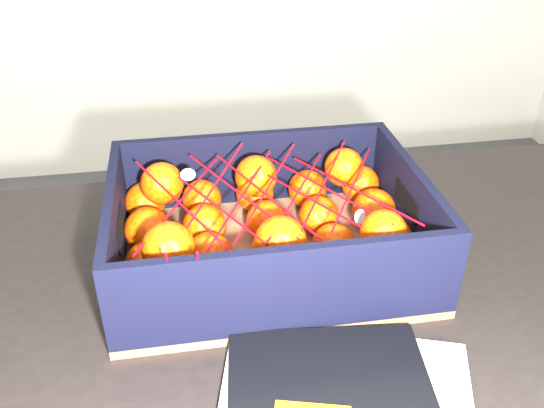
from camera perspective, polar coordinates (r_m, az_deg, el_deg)
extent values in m
cube|color=black|center=(0.73, 3.43, -12.69)|extent=(1.21, 0.82, 0.04)
cylinder|color=black|center=(1.41, 22.34, -10.23)|extent=(0.06, 0.06, 0.71)
cube|color=olive|center=(0.81, -0.35, -5.16)|extent=(0.41, 0.31, 0.01)
cube|color=black|center=(0.90, -1.88, 3.32)|extent=(0.41, 0.01, 0.13)
cube|color=black|center=(0.66, 1.71, -8.75)|extent=(0.41, 0.01, 0.13)
cube|color=black|center=(0.78, -14.99, -3.07)|extent=(0.01, 0.28, 0.13)
cube|color=black|center=(0.83, 13.32, -0.47)|extent=(0.01, 0.28, 0.13)
sphere|color=#E44004|center=(0.69, -12.59, -9.58)|extent=(0.06, 0.06, 0.06)
sphere|color=#E44004|center=(0.75, -12.05, -5.72)|extent=(0.06, 0.06, 0.06)
sphere|color=#E44004|center=(0.82, -12.04, -2.49)|extent=(0.06, 0.06, 0.06)
sphere|color=#E44004|center=(0.88, -12.27, 0.18)|extent=(0.06, 0.06, 0.06)
sphere|color=#E44004|center=(0.70, -5.30, -8.59)|extent=(0.06, 0.06, 0.06)
sphere|color=#E44004|center=(0.76, -6.12, -5.02)|extent=(0.06, 0.06, 0.06)
sphere|color=#E44004|center=(0.81, -6.57, -2.11)|extent=(0.06, 0.06, 0.06)
sphere|color=#E44004|center=(0.87, -6.87, 0.49)|extent=(0.06, 0.06, 0.06)
sphere|color=#E44004|center=(0.70, 1.36, -8.30)|extent=(0.06, 0.06, 0.06)
sphere|color=#E44004|center=(0.76, 0.29, -4.43)|extent=(0.06, 0.06, 0.06)
sphere|color=#E44004|center=(0.82, -0.51, -1.62)|extent=(0.06, 0.06, 0.06)
sphere|color=#E44004|center=(0.88, -1.70, 1.07)|extent=(0.06, 0.06, 0.06)
sphere|color=#E44004|center=(0.72, 7.23, -7.41)|extent=(0.06, 0.06, 0.06)
sphere|color=#E44004|center=(0.77, 6.03, -3.99)|extent=(0.06, 0.06, 0.06)
sphere|color=#E44004|center=(0.83, 4.61, -1.13)|extent=(0.06, 0.06, 0.06)
sphere|color=#E44004|center=(0.89, 3.47, 1.49)|extent=(0.06, 0.06, 0.06)
sphere|color=#E44004|center=(0.75, 13.48, -6.41)|extent=(0.06, 0.06, 0.06)
sphere|color=#E44004|center=(0.80, 11.52, -3.27)|extent=(0.06, 0.06, 0.06)
sphere|color=#E44004|center=(0.85, 9.92, -0.57)|extent=(0.06, 0.06, 0.06)
sphere|color=#E44004|center=(0.92, 8.60, 1.98)|extent=(0.06, 0.06, 0.06)
sphere|color=#E44004|center=(0.69, -10.09, -4.26)|extent=(0.06, 0.06, 0.06)
sphere|color=#E44004|center=(0.83, -10.68, 1.98)|extent=(0.06, 0.06, 0.06)
sphere|color=#E44004|center=(0.70, 0.85, -3.64)|extent=(0.06, 0.06, 0.06)
sphere|color=#E44004|center=(0.83, -1.57, 2.72)|extent=(0.06, 0.06, 0.06)
sphere|color=#E44004|center=(0.72, 10.83, -2.76)|extent=(0.06, 0.06, 0.06)
sphere|color=#E44004|center=(0.86, 7.04, 3.59)|extent=(0.06, 0.06, 0.06)
cylinder|color=#BE0712|center=(0.74, -8.97, 0.06)|extent=(0.11, 0.21, 0.02)
cylinder|color=#BE0712|center=(0.75, -6.09, 0.30)|extent=(0.12, 0.21, 0.00)
cylinder|color=#BE0712|center=(0.75, -3.23, 1.07)|extent=(0.11, 0.21, 0.01)
cylinder|color=#BE0712|center=(0.76, -0.37, 0.73)|extent=(0.11, 0.21, 0.03)
cylinder|color=#BE0712|center=(0.76, 2.39, 1.26)|extent=(0.11, 0.21, 0.02)
cylinder|color=#BE0712|center=(0.77, 5.15, 1.59)|extent=(0.11, 0.21, 0.01)
cylinder|color=#BE0712|center=(0.78, 7.88, 1.51)|extent=(0.11, 0.21, 0.01)
cylinder|color=#BE0712|center=(0.75, -8.98, 0.23)|extent=(0.12, 0.21, 0.01)
cylinder|color=#BE0712|center=(0.75, -6.15, 0.99)|extent=(0.11, 0.21, 0.03)
cylinder|color=#BE0712|center=(0.74, -3.16, 0.45)|extent=(0.11, 0.21, 0.02)
cylinder|color=#BE0712|center=(0.76, -0.46, 1.48)|extent=(0.11, 0.21, 0.02)
cylinder|color=#BE0712|center=(0.76, 2.50, 1.08)|extent=(0.12, 0.21, 0.01)
cylinder|color=#BE0712|center=(0.77, 5.11, 2.02)|extent=(0.11, 0.21, 0.01)
cylinder|color=#BE0712|center=(0.78, 7.91, 1.82)|extent=(0.11, 0.21, 0.01)
cylinder|color=#BE0712|center=(0.64, -10.00, -6.99)|extent=(0.00, 0.03, 0.09)
cylinder|color=#BE0712|center=(0.64, -7.31, -6.76)|extent=(0.01, 0.04, 0.08)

